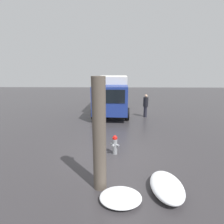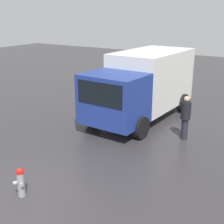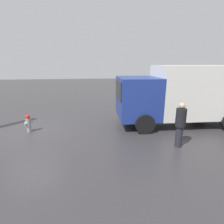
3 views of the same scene
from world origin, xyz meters
The scene contains 4 objects.
ground_plane centered at (0.00, 0.00, 0.00)m, with size 60.00×60.00×0.00m, color #333033.
fire_hydrant centered at (0.00, 0.00, 0.43)m, with size 0.35×0.38×0.84m.
delivery_truck centered at (7.60, 0.28, 1.63)m, with size 6.41×2.89×3.02m.
pedestrian centered at (6.20, -2.30, 0.95)m, with size 0.38×0.38×1.74m.
Camera 3 is at (2.88, -8.10, 3.09)m, focal length 28.00 mm.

